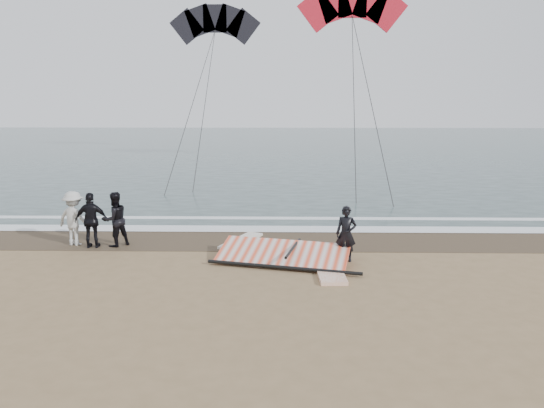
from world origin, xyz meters
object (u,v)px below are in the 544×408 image
Objects in this scene: sail_rig at (281,255)px; board_cream at (241,241)px; board_white at (328,268)px; man_main at (346,234)px.

board_cream is at bearing 124.20° from sail_rig.
board_white is 1.22× the size of board_cream.
board_white reaches higher than board_cream.
board_white is at bearing -19.70° from board_cream.
sail_rig is at bearing -29.99° from board_cream.
man_main is 0.38× the size of sail_rig.
man_main is 0.65× the size of board_white.
sail_rig reaches higher than board_cream.
board_white is 0.59× the size of sail_rig.
board_cream is at bearing 163.19° from man_main.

